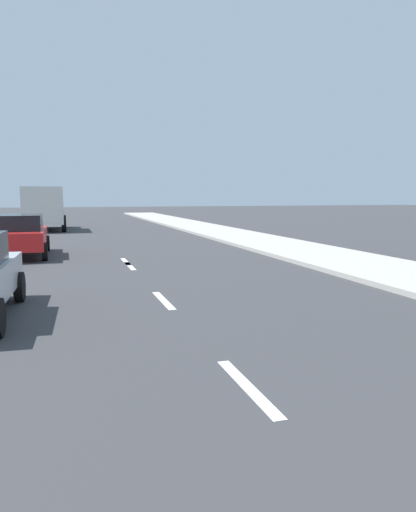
{
  "coord_description": "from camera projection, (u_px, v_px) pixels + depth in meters",
  "views": [
    {
      "loc": [
        -2.04,
        2.85,
        2.26
      ],
      "look_at": [
        0.64,
        11.49,
        1.1
      ],
      "focal_mm": 33.09,
      "sensor_mm": 36.0,
      "label": 1
    }
  ],
  "objects": [
    {
      "name": "parked_car_red",
      "position": [
        19.0,
        234.0,
        17.49
      ],
      "size": [
        2.03,
        4.4,
        1.57
      ],
      "rotation": [
        0.0,
        0.0,
        -0.0
      ],
      "color": "red",
      "rests_on": "ground"
    },
    {
      "name": "delivery_truck",
      "position": [
        44.0,
        207.0,
        30.73
      ],
      "size": [
        2.71,
        6.26,
        2.8
      ],
      "rotation": [
        0.0,
        0.0,
        -0.01
      ],
      "color": "#23478C",
      "rests_on": "ground"
    },
    {
      "name": "lane_stripe_4",
      "position": [
        130.0,
        266.0,
        15.23
      ],
      "size": [
        0.16,
        1.8,
        0.01
      ],
      "primitive_type": "cube",
      "color": "white",
      "rests_on": "ground"
    },
    {
      "name": "sidewalk_strip",
      "position": [
        277.0,
        245.0,
        21.11
      ],
      "size": [
        3.6,
        80.0,
        0.14
      ],
      "primitive_type": "cube",
      "color": "#B2ADA3",
      "rests_on": "ground"
    },
    {
      "name": "lane_stripe_3",
      "position": [
        163.0,
        300.0,
        10.24
      ],
      "size": [
        0.16,
        1.8,
        0.01
      ],
      "primitive_type": "cube",
      "color": "white",
      "rests_on": "ground"
    },
    {
      "name": "ground_plane",
      "position": [
        122.0,
        258.0,
        17.14
      ],
      "size": [
        160.0,
        160.0,
        0.0
      ],
      "primitive_type": "plane",
      "color": "#38383A"
    },
    {
      "name": "lane_stripe_2",
      "position": [
        247.0,
        386.0,
        5.62
      ],
      "size": [
        0.16,
        1.8,
        0.01
      ],
      "primitive_type": "cube",
      "color": "white",
      "rests_on": "ground"
    },
    {
      "name": "lane_stripe_5",
      "position": [
        126.0,
        262.0,
        16.23
      ],
      "size": [
        0.16,
        1.8,
        0.01
      ],
      "primitive_type": "cube",
      "color": "white",
      "rests_on": "ground"
    }
  ]
}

